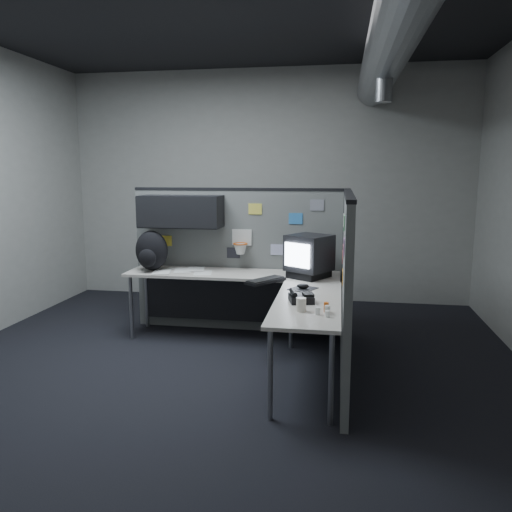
% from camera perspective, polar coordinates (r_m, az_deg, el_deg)
% --- Properties ---
extents(room, '(5.62, 5.62, 3.22)m').
position_cam_1_polar(room, '(4.22, 3.21, 13.51)').
color(room, black).
rests_on(room, ground).
extents(partition_back, '(2.44, 0.42, 1.63)m').
position_cam_1_polar(partition_back, '(5.62, -3.71, 1.30)').
color(partition_back, slate).
rests_on(partition_back, ground).
extents(partition_right, '(0.07, 2.23, 1.63)m').
position_cam_1_polar(partition_right, '(4.51, 10.26, -3.23)').
color(partition_right, slate).
rests_on(partition_right, ground).
extents(desk, '(2.31, 2.11, 0.73)m').
position_cam_1_polar(desk, '(5.10, -0.65, -3.92)').
color(desk, beige).
rests_on(desk, ground).
extents(monitor, '(0.53, 0.53, 0.44)m').
position_cam_1_polar(monitor, '(5.14, 6.08, 0.04)').
color(monitor, black).
rests_on(monitor, desk).
extents(keyboard, '(0.38, 0.45, 0.04)m').
position_cam_1_polar(keyboard, '(4.92, 1.08, -2.82)').
color(keyboard, black).
rests_on(keyboard, desk).
extents(mouse, '(0.29, 0.31, 0.05)m').
position_cam_1_polar(mouse, '(4.66, 5.38, -3.57)').
color(mouse, black).
rests_on(mouse, desk).
extents(phone, '(0.24, 0.25, 0.10)m').
position_cam_1_polar(phone, '(4.21, 5.13, -4.75)').
color(phone, black).
rests_on(phone, desk).
extents(bottles, '(0.12, 0.18, 0.08)m').
position_cam_1_polar(bottles, '(3.88, 7.88, -6.13)').
color(bottles, silver).
rests_on(bottles, desk).
extents(cup, '(0.09, 0.09, 0.11)m').
position_cam_1_polar(cup, '(3.92, 5.19, -5.56)').
color(cup, beige).
rests_on(cup, desk).
extents(papers, '(0.69, 0.51, 0.01)m').
position_cam_1_polar(papers, '(5.50, -8.02, -1.72)').
color(papers, white).
rests_on(papers, desk).
extents(backpack, '(0.42, 0.41, 0.44)m').
position_cam_1_polar(backpack, '(5.59, -11.88, 0.53)').
color(backpack, black).
rests_on(backpack, desk).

